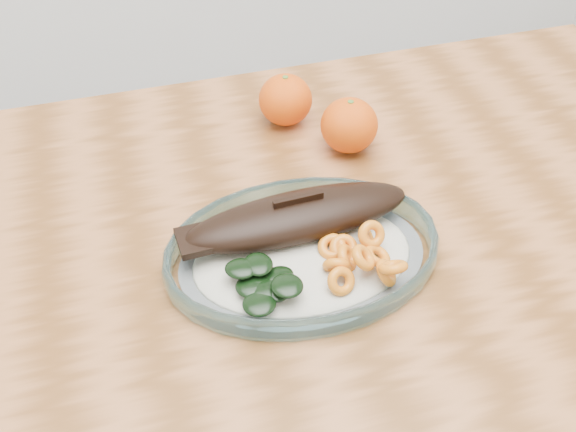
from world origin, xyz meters
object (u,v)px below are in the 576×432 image
at_px(dining_table, 317,298).
at_px(plated_meal, 302,249).
at_px(orange_right, 349,125).
at_px(orange_left, 285,100).

distance_m(dining_table, plated_meal, 0.12).
bearing_deg(dining_table, plated_meal, -141.94).
bearing_deg(dining_table, orange_right, 60.35).
relative_size(dining_table, orange_right, 15.41).
bearing_deg(orange_right, dining_table, -119.65).
height_order(dining_table, plated_meal, plated_meal).
xyz_separation_m(plated_meal, orange_right, (0.12, 0.19, 0.02)).
bearing_deg(plated_meal, orange_right, 57.88).
height_order(dining_table, orange_left, orange_left).
distance_m(plated_meal, orange_right, 0.23).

